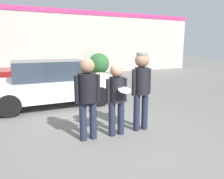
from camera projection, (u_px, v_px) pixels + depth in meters
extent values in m
plane|color=#66635E|center=(117.00, 135.00, 4.85)|extent=(56.00, 56.00, 0.00)
cube|color=#B2A89E|center=(42.00, 42.00, 14.34)|extent=(24.00, 0.18, 4.38)
cube|color=#CC2D6B|center=(41.00, 9.00, 13.84)|extent=(24.00, 0.04, 0.30)
cylinder|color=#1E2338|center=(83.00, 122.00, 4.51)|extent=(0.15, 0.15, 0.82)
cylinder|color=#1E2338|center=(93.00, 120.00, 4.60)|extent=(0.15, 0.15, 0.82)
cylinder|color=black|center=(87.00, 88.00, 4.42)|extent=(0.38, 0.38, 0.58)
cylinder|color=black|center=(76.00, 90.00, 4.33)|extent=(0.09, 0.09, 0.57)
cylinder|color=black|center=(98.00, 88.00, 4.52)|extent=(0.09, 0.09, 0.57)
sphere|color=#8C664C|center=(87.00, 66.00, 4.33)|extent=(0.31, 0.31, 0.31)
cylinder|color=#1E2338|center=(112.00, 119.00, 4.76)|extent=(0.15, 0.15, 0.76)
cylinder|color=#1E2338|center=(121.00, 118.00, 4.85)|extent=(0.15, 0.15, 0.76)
cylinder|color=black|center=(117.00, 90.00, 4.67)|extent=(0.32, 0.32, 0.54)
cylinder|color=black|center=(108.00, 91.00, 4.60)|extent=(0.09, 0.09, 0.52)
cylinder|color=black|center=(125.00, 90.00, 4.76)|extent=(0.09, 0.09, 0.52)
sphere|color=tan|center=(117.00, 70.00, 4.59)|extent=(0.28, 0.28, 0.28)
cylinder|color=white|center=(124.00, 90.00, 4.48)|extent=(0.27, 0.26, 0.10)
cylinder|color=#1E2338|center=(137.00, 113.00, 5.04)|extent=(0.15, 0.15, 0.86)
cylinder|color=#1E2338|center=(145.00, 111.00, 5.14)|extent=(0.15, 0.15, 0.86)
cylinder|color=black|center=(142.00, 81.00, 4.95)|extent=(0.32, 0.32, 0.61)
cylinder|color=black|center=(134.00, 83.00, 4.87)|extent=(0.09, 0.09, 0.59)
cylinder|color=black|center=(149.00, 81.00, 5.03)|extent=(0.09, 0.09, 0.59)
sphere|color=#8C664C|center=(142.00, 60.00, 4.85)|extent=(0.32, 0.32, 0.32)
cylinder|color=gray|center=(142.00, 54.00, 4.83)|extent=(0.26, 0.26, 0.06)
cube|color=silver|center=(53.00, 88.00, 7.26)|extent=(4.33, 1.83, 0.61)
cube|color=#28333D|center=(49.00, 70.00, 7.10)|extent=(2.25, 1.57, 0.59)
cylinder|color=black|center=(84.00, 88.00, 8.59)|extent=(0.65, 0.22, 0.65)
cylinder|color=black|center=(99.00, 96.00, 7.14)|extent=(0.65, 0.22, 0.65)
cylinder|color=black|center=(9.00, 94.00, 7.48)|extent=(0.65, 0.22, 0.65)
cylinder|color=black|center=(9.00, 106.00, 6.03)|extent=(0.65, 0.22, 0.65)
cylinder|color=black|center=(1.00, 82.00, 9.77)|extent=(0.70, 0.22, 0.70)
cylinder|color=black|center=(0.00, 89.00, 8.23)|extent=(0.70, 0.22, 0.70)
sphere|color=#285B2D|center=(99.00, 64.00, 15.31)|extent=(1.45, 1.45, 1.45)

